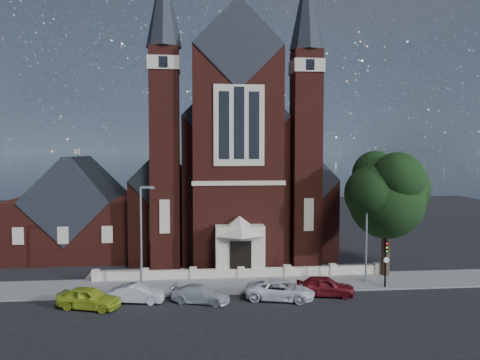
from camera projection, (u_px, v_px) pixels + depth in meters
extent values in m
plane|color=black|center=(232.00, 256.00, 48.06)|extent=(120.00, 120.00, 0.00)
cube|color=slate|center=(243.00, 285.00, 37.63)|extent=(60.00, 5.00, 0.12)
cube|color=slate|center=(238.00, 272.00, 41.61)|extent=(26.00, 3.00, 0.14)
cube|color=#C0B099|center=(241.00, 278.00, 39.62)|extent=(24.00, 0.40, 0.90)
cube|color=#4B1A14|center=(226.00, 182.00, 57.57)|extent=(10.00, 30.00, 14.00)
cube|color=black|center=(226.00, 125.00, 57.14)|extent=(10.00, 30.20, 10.00)
cube|color=#4B1A14|center=(164.00, 208.00, 56.02)|extent=(5.00, 26.00, 8.00)
cube|color=#4B1A14|center=(287.00, 206.00, 57.50)|extent=(5.00, 26.00, 8.00)
cube|color=black|center=(164.00, 175.00, 55.78)|extent=(5.01, 26.20, 5.01)
cube|color=black|center=(287.00, 174.00, 57.25)|extent=(5.01, 26.20, 5.01)
cube|color=#4B1A14|center=(237.00, 160.00, 41.99)|extent=(8.00, 3.00, 20.00)
cube|color=black|center=(237.00, 47.00, 41.38)|extent=(8.00, 3.20, 8.00)
cube|color=#C0B099|center=(239.00, 125.00, 40.27)|extent=(4.40, 0.15, 7.00)
cube|color=black|center=(239.00, 123.00, 40.19)|extent=(0.90, 0.08, 6.20)
cube|color=#C0B099|center=(240.00, 250.00, 40.48)|extent=(4.20, 2.00, 4.40)
cube|color=black|center=(241.00, 260.00, 39.47)|extent=(1.80, 0.12, 3.20)
cone|color=#C0B099|center=(240.00, 225.00, 40.34)|extent=(4.60, 4.60, 1.60)
cube|color=#4B1A14|center=(165.00, 160.00, 42.34)|extent=(2.60, 2.60, 20.00)
cube|color=#C0B099|center=(164.00, 65.00, 41.83)|extent=(2.80, 2.80, 1.20)
cone|color=black|center=(163.00, 2.00, 41.49)|extent=(3.20, 3.20, 8.00)
cube|color=#4B1A14|center=(306.00, 159.00, 43.62)|extent=(2.60, 2.60, 20.00)
cube|color=#C0B099|center=(306.00, 67.00, 43.11)|extent=(2.80, 2.80, 1.20)
cone|color=black|center=(307.00, 7.00, 42.77)|extent=(3.20, 3.20, 8.00)
cube|color=#4B1A14|center=(79.00, 225.00, 49.28)|extent=(12.00, 12.00, 6.00)
cube|color=black|center=(78.00, 197.00, 49.10)|extent=(8.49, 12.20, 8.49)
cylinder|color=black|center=(386.00, 247.00, 40.20)|extent=(0.70, 0.70, 5.00)
sphere|color=black|center=(387.00, 201.00, 39.96)|extent=(6.40, 6.40, 6.40)
sphere|color=black|center=(398.00, 179.00, 38.69)|extent=(4.40, 4.40, 4.40)
cylinder|color=gray|center=(141.00, 239.00, 36.10)|extent=(0.16, 0.16, 8.00)
cube|color=gray|center=(147.00, 187.00, 35.91)|extent=(1.00, 0.15, 0.18)
cube|color=gray|center=(152.00, 188.00, 35.95)|extent=(0.35, 0.22, 0.12)
cylinder|color=gray|center=(366.00, 235.00, 37.88)|extent=(0.16, 0.16, 8.00)
cube|color=gray|center=(373.00, 186.00, 37.68)|extent=(1.00, 0.15, 0.18)
cube|color=gray|center=(378.00, 187.00, 37.73)|extent=(0.35, 0.22, 0.12)
cylinder|color=black|center=(385.00, 263.00, 36.61)|extent=(0.14, 0.14, 4.00)
cube|color=black|center=(386.00, 247.00, 36.38)|extent=(0.28, 0.22, 0.90)
sphere|color=red|center=(387.00, 244.00, 36.23)|extent=(0.14, 0.14, 0.14)
sphere|color=#CC8C0C|center=(387.00, 248.00, 36.25)|extent=(0.14, 0.14, 0.14)
sphere|color=#0C9919|center=(387.00, 251.00, 36.27)|extent=(0.14, 0.14, 0.14)
imported|color=#A5BA25|center=(89.00, 298.00, 31.92)|extent=(4.70, 3.07, 1.49)
imported|color=#B7BAC0|center=(137.00, 294.00, 33.22)|extent=(4.05, 1.88, 1.28)
imported|color=#B0B4B8|center=(201.00, 294.00, 33.24)|extent=(4.53, 2.96, 1.22)
imported|color=white|center=(280.00, 290.00, 33.91)|extent=(5.42, 3.49, 1.39)
imported|color=maroon|center=(325.00, 286.00, 34.77)|extent=(4.57, 2.56, 1.47)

